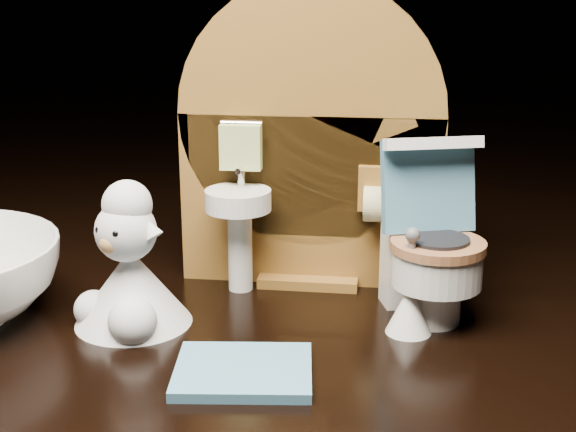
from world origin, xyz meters
TOP-DOWN VIEW (x-y plane):
  - backdrop_panel at (-0.00, 0.06)m, footprint 0.13×0.05m
  - toy_toilet at (0.06, 0.03)m, footprint 0.05×0.06m
  - bath_mat at (-0.01, -0.04)m, footprint 0.06×0.05m
  - toilet_brush at (0.05, 0.01)m, footprint 0.02×0.02m
  - plush_lamb at (-0.07, -0.00)m, footprint 0.05×0.05m

SIDE VIEW (x-z plane):
  - bath_mat at x=-0.01m, z-range 0.00..0.00m
  - toilet_brush at x=0.05m, z-range -0.01..0.04m
  - plush_lamb at x=-0.07m, z-range -0.01..0.06m
  - toy_toilet at x=0.06m, z-range -0.01..0.07m
  - backdrop_panel at x=0.00m, z-range -0.01..0.14m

